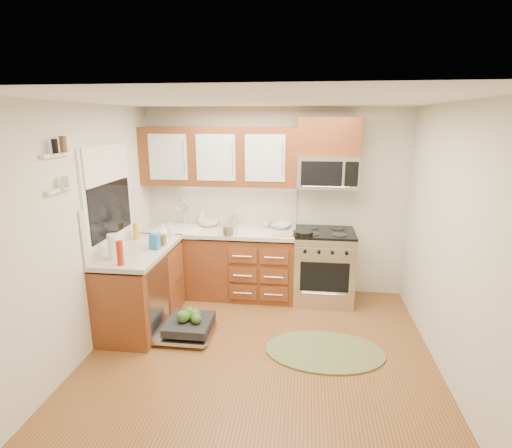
# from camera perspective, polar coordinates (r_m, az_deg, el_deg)

# --- Properties ---
(floor) EXTENTS (3.50, 3.50, 0.00)m
(floor) POSITION_cam_1_polar(r_m,az_deg,el_deg) (4.29, 0.50, -18.36)
(floor) COLOR brown
(floor) RESTS_ON ground
(ceiling) EXTENTS (3.50, 3.50, 0.00)m
(ceiling) POSITION_cam_1_polar(r_m,az_deg,el_deg) (3.60, 0.59, 17.22)
(ceiling) COLOR white
(ceiling) RESTS_ON ground
(wall_back) EXTENTS (3.50, 0.04, 2.50)m
(wall_back) POSITION_cam_1_polar(r_m,az_deg,el_deg) (5.45, 2.68, 3.14)
(wall_back) COLOR beige
(wall_back) RESTS_ON ground
(wall_front) EXTENTS (3.50, 0.04, 2.50)m
(wall_front) POSITION_cam_1_polar(r_m,az_deg,el_deg) (2.17, -5.07, -15.66)
(wall_front) COLOR beige
(wall_front) RESTS_ON ground
(wall_left) EXTENTS (0.04, 3.50, 2.50)m
(wall_left) POSITION_cam_1_polar(r_m,az_deg,el_deg) (4.32, -23.20, -1.16)
(wall_left) COLOR beige
(wall_left) RESTS_ON ground
(wall_right) EXTENTS (0.04, 3.50, 2.50)m
(wall_right) POSITION_cam_1_polar(r_m,az_deg,el_deg) (3.97, 26.56, -2.87)
(wall_right) COLOR beige
(wall_right) RESTS_ON ground
(base_cabinet_back) EXTENTS (2.05, 0.60, 0.85)m
(base_cabinet_back) POSITION_cam_1_polar(r_m,az_deg,el_deg) (5.50, -5.27, -5.77)
(base_cabinet_back) COLOR #602A15
(base_cabinet_back) RESTS_ON ground
(base_cabinet_left) EXTENTS (0.60, 1.25, 0.85)m
(base_cabinet_left) POSITION_cam_1_polar(r_m,az_deg,el_deg) (4.89, -16.06, -8.96)
(base_cabinet_left) COLOR #602A15
(base_cabinet_left) RESTS_ON ground
(countertop_back) EXTENTS (2.07, 0.64, 0.05)m
(countertop_back) POSITION_cam_1_polar(r_m,az_deg,el_deg) (5.34, -5.41, -1.02)
(countertop_back) COLOR beige
(countertop_back) RESTS_ON base_cabinet_back
(countertop_left) EXTENTS (0.64, 1.27, 0.05)m
(countertop_left) POSITION_cam_1_polar(r_m,az_deg,el_deg) (4.72, -16.35, -3.68)
(countertop_left) COLOR beige
(countertop_left) RESTS_ON base_cabinet_left
(backsplash_back) EXTENTS (2.05, 0.02, 0.57)m
(backsplash_back) POSITION_cam_1_polar(r_m,az_deg,el_deg) (5.55, -4.83, 2.88)
(backsplash_back) COLOR silver
(backsplash_back) RESTS_ON ground
(backsplash_left) EXTENTS (0.02, 1.25, 0.57)m
(backsplash_left) POSITION_cam_1_polar(r_m,az_deg,el_deg) (4.76, -19.88, 0.07)
(backsplash_left) COLOR silver
(backsplash_left) RESTS_ON ground
(upper_cabinets) EXTENTS (2.05, 0.35, 0.75)m
(upper_cabinets) POSITION_cam_1_polar(r_m,az_deg,el_deg) (5.29, -5.35, 9.59)
(upper_cabinets) COLOR #602A15
(upper_cabinets) RESTS_ON ground
(cabinet_over_mw) EXTENTS (0.76, 0.35, 0.47)m
(cabinet_over_mw) POSITION_cam_1_polar(r_m,az_deg,el_deg) (5.16, 10.37, 12.18)
(cabinet_over_mw) COLOR #602A15
(cabinet_over_mw) RESTS_ON ground
(range) EXTENTS (0.76, 0.64, 0.95)m
(range) POSITION_cam_1_polar(r_m,az_deg,el_deg) (5.35, 9.63, -5.95)
(range) COLOR silver
(range) RESTS_ON ground
(microwave) EXTENTS (0.76, 0.38, 0.40)m
(microwave) POSITION_cam_1_polar(r_m,az_deg,el_deg) (5.17, 10.16, 7.35)
(microwave) COLOR silver
(microwave) RESTS_ON ground
(sink) EXTENTS (0.62, 0.50, 0.26)m
(sink) POSITION_cam_1_polar(r_m,az_deg,el_deg) (5.49, -10.80, -1.89)
(sink) COLOR white
(sink) RESTS_ON ground
(dishwasher) EXTENTS (0.70, 0.60, 0.20)m
(dishwasher) POSITION_cam_1_polar(r_m,az_deg,el_deg) (4.65, -9.97, -14.34)
(dishwasher) COLOR silver
(dishwasher) RESTS_ON ground
(window) EXTENTS (0.03, 1.05, 1.05)m
(window) POSITION_cam_1_polar(r_m,az_deg,el_deg) (4.67, -20.38, 4.03)
(window) COLOR white
(window) RESTS_ON ground
(window_blind) EXTENTS (0.02, 0.96, 0.40)m
(window_blind) POSITION_cam_1_polar(r_m,az_deg,el_deg) (4.62, -20.46, 8.05)
(window_blind) COLOR white
(window_blind) RESTS_ON ground
(shelf_upper) EXTENTS (0.04, 0.40, 0.03)m
(shelf_upper) POSITION_cam_1_polar(r_m,az_deg,el_deg) (3.88, -26.59, 8.86)
(shelf_upper) COLOR white
(shelf_upper) RESTS_ON ground
(shelf_lower) EXTENTS (0.04, 0.40, 0.03)m
(shelf_lower) POSITION_cam_1_polar(r_m,az_deg,el_deg) (3.91, -26.09, 4.50)
(shelf_lower) COLOR white
(shelf_lower) RESTS_ON ground
(rug) EXTENTS (1.40, 1.08, 0.02)m
(rug) POSITION_cam_1_polar(r_m,az_deg,el_deg) (4.41, 9.77, -17.47)
(rug) COLOR olive
(rug) RESTS_ON ground
(skillet) EXTENTS (0.25, 0.25, 0.05)m
(skillet) POSITION_cam_1_polar(r_m,az_deg,el_deg) (5.01, 6.75, -1.26)
(skillet) COLOR black
(skillet) RESTS_ON range
(stock_pot) EXTENTS (0.22, 0.22, 0.12)m
(stock_pot) POSITION_cam_1_polar(r_m,az_deg,el_deg) (5.07, -3.87, -0.83)
(stock_pot) COLOR silver
(stock_pot) RESTS_ON countertop_back
(cutting_board) EXTENTS (0.26, 0.17, 0.02)m
(cutting_board) POSITION_cam_1_polar(r_m,az_deg,el_deg) (5.05, 3.94, -1.52)
(cutting_board) COLOR tan
(cutting_board) RESTS_ON countertop_back
(canister) EXTENTS (0.10, 0.10, 0.15)m
(canister) POSITION_cam_1_polar(r_m,az_deg,el_deg) (5.48, -3.20, 0.52)
(canister) COLOR silver
(canister) RESTS_ON countertop_back
(paper_towel_roll) EXTENTS (0.16, 0.16, 0.27)m
(paper_towel_roll) POSITION_cam_1_polar(r_m,az_deg,el_deg) (4.42, -19.66, -3.06)
(paper_towel_roll) COLOR white
(paper_towel_roll) RESTS_ON countertop_left
(mustard_bottle) EXTENTS (0.08, 0.08, 0.20)m
(mustard_bottle) POSITION_cam_1_polar(r_m,az_deg,el_deg) (5.06, -16.79, -0.99)
(mustard_bottle) COLOR gold
(mustard_bottle) RESTS_ON countertop_left
(red_bottle) EXTENTS (0.08, 0.08, 0.25)m
(red_bottle) POSITION_cam_1_polar(r_m,az_deg,el_deg) (4.21, -18.87, -3.96)
(red_bottle) COLOR #A6200D
(red_bottle) RESTS_ON countertop_left
(wooden_box) EXTENTS (0.13, 0.09, 0.13)m
(wooden_box) POSITION_cam_1_polar(r_m,az_deg,el_deg) (4.76, -13.61, -2.23)
(wooden_box) COLOR brown
(wooden_box) RESTS_ON countertop_left
(blue_carton) EXTENTS (0.12, 0.09, 0.18)m
(blue_carton) POSITION_cam_1_polar(r_m,az_deg,el_deg) (4.63, -14.26, -2.46)
(blue_carton) COLOR teal
(blue_carton) RESTS_ON countertop_left
(bowl_a) EXTENTS (0.31, 0.31, 0.06)m
(bowl_a) POSITION_cam_1_polar(r_m,az_deg,el_deg) (5.36, 3.58, -0.28)
(bowl_a) COLOR #999999
(bowl_a) RESTS_ON countertop_back
(bowl_b) EXTENTS (0.37, 0.37, 0.09)m
(bowl_b) POSITION_cam_1_polar(r_m,az_deg,el_deg) (5.51, -6.80, 0.19)
(bowl_b) COLOR #999999
(bowl_b) RESTS_ON countertop_back
(cup) EXTENTS (0.12, 0.12, 0.09)m
(cup) POSITION_cam_1_polar(r_m,az_deg,el_deg) (5.43, 1.44, 0.06)
(cup) COLOR #999999
(cup) RESTS_ON countertop_back
(soap_bottle_a) EXTENTS (0.13, 0.13, 0.26)m
(soap_bottle_a) POSITION_cam_1_polar(r_m,az_deg,el_deg) (5.59, -7.67, 1.29)
(soap_bottle_a) COLOR #999999
(soap_bottle_a) RESTS_ON countertop_back
(soap_bottle_b) EXTENTS (0.08, 0.08, 0.18)m
(soap_bottle_b) POSITION_cam_1_polar(r_m,az_deg,el_deg) (5.09, -12.17, -0.76)
(soap_bottle_b) COLOR #999999
(soap_bottle_b) RESTS_ON countertop_left
(soap_bottle_c) EXTENTS (0.14, 0.14, 0.17)m
(soap_bottle_c) POSITION_cam_1_polar(r_m,az_deg,el_deg) (5.05, -13.24, -1.00)
(soap_bottle_c) COLOR #999999
(soap_bottle_c) RESTS_ON countertop_left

